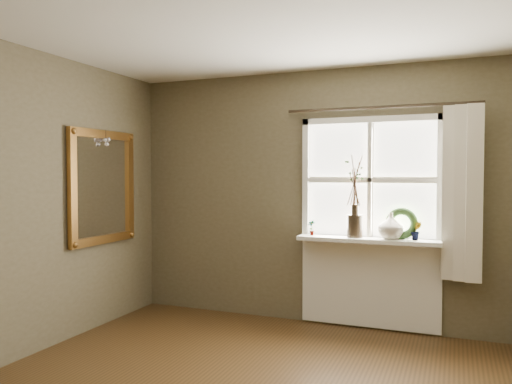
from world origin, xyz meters
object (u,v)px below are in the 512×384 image
object	(u,v)px
gilt_mirror	(103,187)
cream_vase	(391,226)
wreath	(401,227)
dark_jug	(355,226)

from	to	relation	value
gilt_mirror	cream_vase	bearing A→B (deg)	15.99
wreath	gilt_mirror	bearing A→B (deg)	-164.68
cream_vase	gilt_mirror	bearing A→B (deg)	-164.01
cream_vase	wreath	world-z (taller)	wreath
wreath	cream_vase	bearing A→B (deg)	-157.81
dark_jug	cream_vase	size ratio (longest dim) A/B	0.89
dark_jug	wreath	world-z (taller)	wreath
cream_vase	gilt_mirror	size ratio (longest dim) A/B	0.22
wreath	dark_jug	bearing A→B (deg)	-175.68
dark_jug	gilt_mirror	size ratio (longest dim) A/B	0.20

